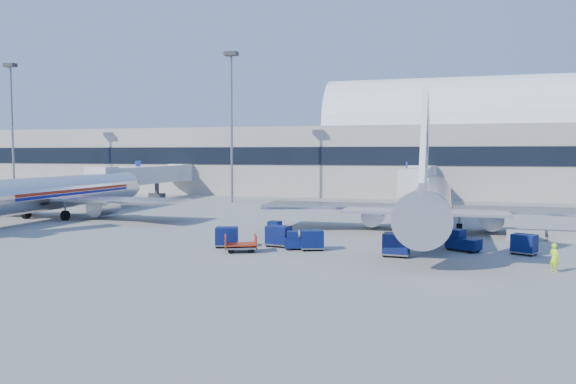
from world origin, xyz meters
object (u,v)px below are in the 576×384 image
(airliner_mid, at_px, (51,193))
(cart_train_a, at_px, (312,239))
(cart_open_red, at_px, (241,246))
(ramp_worker, at_px, (554,258))
(barrier_near, at_px, (525,235))
(cart_solo_far, at_px, (524,244))
(cart_train_b, at_px, (279,236))
(mast_west, at_px, (231,104))
(cart_train_c, at_px, (227,237))
(jetbridge_near, at_px, (419,179))
(tug_left, at_px, (277,230))
(barrier_mid, at_px, (568,237))
(mast_far_west, at_px, (12,110))
(tug_lead, at_px, (297,241))
(airliner_main, at_px, (430,202))
(tug_right, at_px, (462,241))
(jetbridge_mid, at_px, (150,175))
(cart_solo_near, at_px, (396,244))

(airliner_mid, height_order, cart_train_a, airliner_mid)
(airliner_mid, xyz_separation_m, cart_open_red, (28.55, -14.44, -2.47))
(cart_open_red, distance_m, ramp_worker, 21.55)
(barrier_near, relative_size, cart_open_red, 1.05)
(cart_solo_far, bearing_deg, cart_train_b, -147.95)
(cart_train_b, relative_size, cart_open_red, 0.74)
(mast_west, height_order, cart_solo_far, mast_west)
(barrier_near, xyz_separation_m, cart_train_c, (-23.31, -10.22, 0.41))
(barrier_near, relative_size, cart_train_a, 1.40)
(barrier_near, bearing_deg, jetbridge_near, 109.85)
(mast_west, height_order, cart_open_red, mast_west)
(tug_left, bearing_deg, cart_train_c, 171.18)
(barrier_mid, relative_size, cart_train_b, 1.42)
(mast_far_west, xyz_separation_m, cart_solo_far, (77.04, -35.19, -13.99))
(barrier_near, bearing_deg, tug_lead, -151.29)
(mast_west, xyz_separation_m, tug_lead, (20.36, -37.66, -14.14))
(cart_train_a, bearing_deg, mast_far_west, 127.54)
(cart_train_b, distance_m, cart_solo_far, 18.53)
(barrier_mid, relative_size, cart_train_a, 1.40)
(airliner_main, xyz_separation_m, cart_train_b, (-11.42, -11.29, -2.03))
(mast_far_west, xyz_separation_m, tug_right, (72.68, -34.82, -14.05))
(cart_train_c, bearing_deg, airliner_mid, 138.01)
(tug_lead, xyz_separation_m, cart_solo_far, (16.68, 2.47, 0.15))
(airliner_main, relative_size, tug_left, 14.65)
(airliner_main, relative_size, ramp_worker, 20.17)
(airliner_mid, xyz_separation_m, cart_solo_far, (49.04, -9.70, -2.12))
(cart_train_a, distance_m, cart_open_red, 5.48)
(barrier_mid, relative_size, cart_solo_far, 1.42)
(airliner_main, bearing_deg, ramp_worker, -62.94)
(barrier_near, relative_size, barrier_mid, 1.00)
(jetbridge_mid, xyz_separation_m, mast_far_west, (-25.60, -0.81, 10.86))
(barrier_mid, xyz_separation_m, cart_open_red, (-24.75, -11.94, 0.01))
(mast_far_west, xyz_separation_m, barrier_near, (78.00, -28.00, -14.34))
(tug_right, height_order, cart_open_red, tug_right)
(airliner_mid, height_order, ramp_worker, airliner_mid)
(cart_solo_far, height_order, ramp_worker, ramp_worker)
(airliner_mid, height_order, mast_west, mast_west)
(jetbridge_near, xyz_separation_m, cart_train_b, (-9.02, -37.59, -3.04))
(tug_lead, height_order, ramp_worker, ramp_worker)
(jetbridge_near, bearing_deg, tug_right, -81.89)
(tug_left, xyz_separation_m, cart_train_c, (-2.36, -5.89, 0.16))
(airliner_mid, xyz_separation_m, barrier_near, (50.00, -2.51, -2.48))
(jetbridge_mid, bearing_deg, barrier_near, -28.80)
(tug_right, distance_m, cart_solo_far, 4.38)
(barrier_mid, xyz_separation_m, cart_train_a, (-19.78, -9.66, 0.38))
(mast_west, distance_m, tug_lead, 45.09)
(jetbridge_mid, xyz_separation_m, barrier_near, (52.40, -28.81, -3.48))
(barrier_mid, bearing_deg, cart_solo_near, -141.36)
(cart_train_a, height_order, cart_train_c, cart_train_c)
(mast_far_west, distance_m, tug_lead, 72.53)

